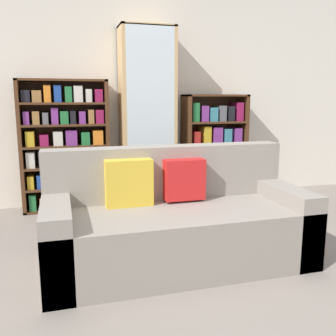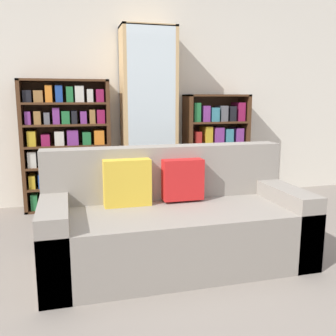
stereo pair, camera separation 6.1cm
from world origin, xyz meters
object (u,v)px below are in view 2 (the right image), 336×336
at_px(couch, 174,223).
at_px(bookshelf_left, 67,147).
at_px(wine_bottle, 207,203).
at_px(bookshelf_right, 216,149).
at_px(display_cabinet, 149,118).

bearing_deg(couch, bookshelf_left, 114.23).
xyz_separation_m(bookshelf_left, wine_bottle, (1.42, -0.74, -0.56)).
bearing_deg(wine_bottle, bookshelf_right, 61.92).
distance_m(bookshelf_left, bookshelf_right, 1.82).
height_order(bookshelf_left, bookshelf_right, bookshelf_left).
relative_size(bookshelf_right, wine_bottle, 3.54).
bearing_deg(bookshelf_left, wine_bottle, -27.60).
distance_m(couch, bookshelf_left, 1.94).
xyz_separation_m(display_cabinet, wine_bottle, (0.47, -0.73, -0.88)).
height_order(couch, wine_bottle, couch).
distance_m(display_cabinet, bookshelf_right, 0.96).
height_order(couch, display_cabinet, display_cabinet).
bearing_deg(bookshelf_right, bookshelf_left, 179.99).
relative_size(bookshelf_left, wine_bottle, 3.97).
xyz_separation_m(couch, wine_bottle, (0.65, 0.98, -0.16)).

